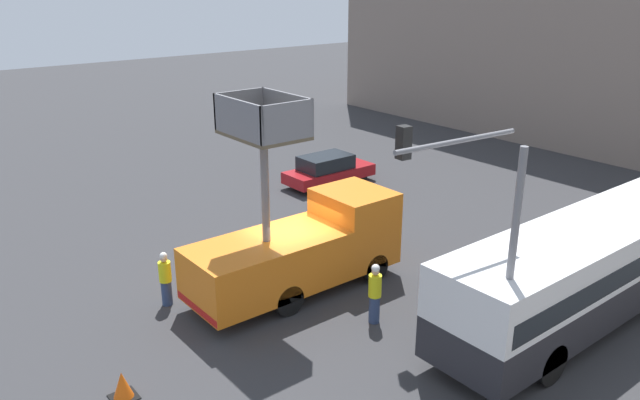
% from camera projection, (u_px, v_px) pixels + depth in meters
% --- Properties ---
extents(ground_plane, '(120.00, 120.00, 0.00)m').
position_uv_depth(ground_plane, '(289.00, 282.00, 20.61)').
color(ground_plane, '#333335').
extents(utility_truck, '(2.46, 7.04, 6.41)m').
position_uv_depth(utility_truck, '(302.00, 245.00, 19.72)').
color(utility_truck, orange).
rests_on(utility_truck, ground_plane).
extents(city_bus, '(2.58, 11.78, 3.02)m').
position_uv_depth(city_bus, '(592.00, 262.00, 17.90)').
color(city_bus, '#232328').
rests_on(city_bus, ground_plane).
extents(traffic_light_pole, '(4.12, 3.87, 6.14)m').
position_uv_depth(traffic_light_pole, '(468.00, 212.00, 14.98)').
color(traffic_light_pole, slate).
rests_on(traffic_light_pole, ground_plane).
extents(road_worker_near_truck, '(0.38, 0.38, 1.75)m').
position_uv_depth(road_worker_near_truck, '(165.00, 279.00, 18.94)').
color(road_worker_near_truck, navy).
rests_on(road_worker_near_truck, ground_plane).
extents(road_worker_directing, '(0.38, 0.38, 1.85)m').
position_uv_depth(road_worker_directing, '(375.00, 293.00, 17.95)').
color(road_worker_directing, navy).
rests_on(road_worker_directing, ground_plane).
extents(traffic_cone_near_truck, '(0.62, 0.62, 0.71)m').
position_uv_depth(traffic_cone_near_truck, '(123.00, 386.00, 14.86)').
color(traffic_cone_near_truck, black).
rests_on(traffic_cone_near_truck, ground_plane).
extents(parked_car_curbside, '(1.80, 4.48, 1.49)m').
position_uv_depth(parked_car_curbside, '(328.00, 170.00, 30.11)').
color(parked_car_curbside, maroon).
rests_on(parked_car_curbside, ground_plane).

